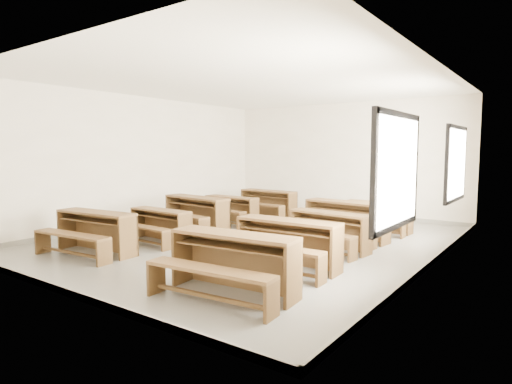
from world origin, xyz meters
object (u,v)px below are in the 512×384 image
Objects in this scene: desk_set_0 at (94,229)px; desk_set_4 at (267,202)px; desk_set_1 at (159,223)px; desk_set_7 at (328,228)px; desk_set_8 at (345,218)px; desk_set_2 at (195,211)px; desk_set_5 at (231,259)px; desk_set_3 at (230,208)px; desk_set_9 at (377,214)px; desk_set_6 at (286,240)px.

desk_set_4 is (0.17, 5.31, -0.00)m from desk_set_0.
desk_set_0 reaches higher than desk_set_1.
desk_set_8 is at bearing 102.75° from desk_set_7.
desk_set_0 is 1.36m from desk_set_1.
desk_set_2 is 3.31m from desk_set_7.
desk_set_2 is 3.38m from desk_set_8.
desk_set_8 is at bearing -24.23° from desk_set_4.
desk_set_5 is 0.98× the size of desk_set_8.
desk_set_2 is (0.00, 2.60, 0.02)m from desk_set_0.
desk_set_5 is (3.48, -4.25, 0.07)m from desk_set_3.
desk_set_8 reaches higher than desk_set_0.
desk_set_1 is 0.98× the size of desk_set_3.
desk_set_1 is 0.82× the size of desk_set_5.
desk_set_0 reaches higher than desk_set_4.
desk_set_2 reaches higher than desk_set_1.
desk_set_0 is 0.96× the size of desk_set_5.
desk_set_1 is at bearing -135.28° from desk_set_8.
desk_set_9 is at bearing 18.19° from desk_set_3.
desk_set_7 is 0.89× the size of desk_set_8.
desk_set_9 is (0.07, 3.87, -0.05)m from desk_set_6.
desk_set_0 is at bearing -122.53° from desk_set_9.
desk_set_3 and desk_set_9 have the same top height.
desk_set_5 reaches higher than desk_set_4.
desk_set_5 is at bearing -33.85° from desk_set_2.
desk_set_3 is at bearing 99.58° from desk_set_2.
desk_set_2 is 1.22× the size of desk_set_9.
desk_set_4 reaches higher than desk_set_7.
desk_set_6 is (3.17, -4.13, 0.01)m from desk_set_4.
desk_set_9 is at bearing 51.08° from desk_set_1.
desk_set_1 is 0.86× the size of desk_set_6.
desk_set_7 is (-0.09, 2.96, -0.05)m from desk_set_5.
desk_set_0 is 6.09m from desk_set_9.
desk_set_0 is 3.54m from desk_set_6.
desk_set_9 is at bearing 42.02° from desk_set_2.
desk_set_0 is 1.15× the size of desk_set_9.
desk_set_8 is at bearing 40.84° from desk_set_1.
desk_set_3 is (-0.28, 2.64, 0.01)m from desk_set_1.
desk_set_3 is 4.41m from desk_set_6.
desk_set_3 is at bearing 97.98° from desk_set_1.
desk_set_5 is (3.20, -1.61, 0.07)m from desk_set_1.
desk_set_8 is (3.18, 1.15, -0.00)m from desk_set_2.
desk_set_1 is 1.28m from desk_set_2.
desk_set_3 is 1.00× the size of desk_set_9.
desk_set_2 reaches higher than desk_set_4.
desk_set_6 reaches higher than desk_set_1.
desk_set_5 is at bearing -49.55° from desk_set_3.
desk_set_4 reaches higher than desk_set_9.
desk_set_9 is (3.20, 3.70, 0.01)m from desk_set_1.
desk_set_2 is at bearing 101.02° from desk_set_1.
desk_set_5 is 1.10× the size of desk_set_7.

